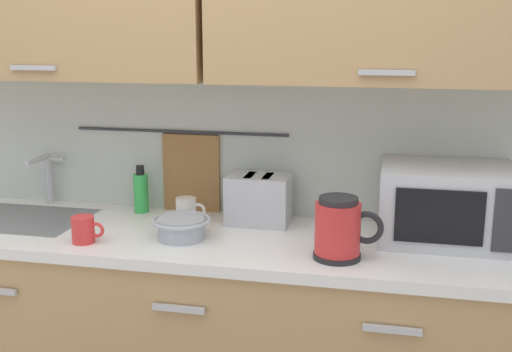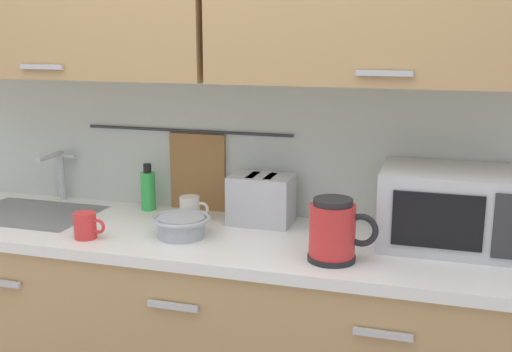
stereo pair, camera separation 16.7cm
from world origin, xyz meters
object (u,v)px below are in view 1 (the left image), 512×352
electric_kettle (339,229)px  toaster (259,199)px  mug_near_sink (84,230)px  microwave (446,204)px  dish_soap_bottle (141,192)px  mug_by_kettle (187,210)px  mixing_bowl (181,227)px

electric_kettle → toaster: size_ratio=0.89×
mug_near_sink → toaster: bearing=33.2°
electric_kettle → microwave: bearing=36.8°
dish_soap_bottle → toaster: 0.51m
microwave → dish_soap_bottle: bearing=175.0°
toaster → mug_by_kettle: bearing=-171.0°
mug_by_kettle → electric_kettle: bearing=-24.6°
dish_soap_bottle → mug_by_kettle: dish_soap_bottle is taller
electric_kettle → mixing_bowl: size_ratio=1.06×
electric_kettle → mug_by_kettle: (-0.62, 0.28, -0.05)m
electric_kettle → mug_by_kettle: 0.68m
dish_soap_bottle → toaster: size_ratio=0.77×
microwave → electric_kettle: bearing=-143.2°
electric_kettle → dish_soap_bottle: 0.92m
toaster → mug_by_kettle: size_ratio=2.13×
electric_kettle → mixing_bowl: bearing=172.1°
mug_near_sink → toaster: 0.66m
mug_by_kettle → microwave: bearing=-1.1°
electric_kettle → mug_near_sink: electric_kettle is taller
dish_soap_bottle → mixing_bowl: (0.27, -0.29, -0.04)m
toaster → mug_near_sink: bearing=-146.8°
dish_soap_bottle → mug_near_sink: size_ratio=1.63×
electric_kettle → toaster: (-0.34, 0.33, -0.01)m
microwave → mixing_bowl: (-0.92, -0.19, -0.09)m
mixing_bowl → mug_by_kettle: 0.21m
toaster → dish_soap_bottle: bearing=175.3°
electric_kettle → mug_near_sink: bearing=-177.7°
mixing_bowl → mug_near_sink: bearing=-160.5°
mug_near_sink → microwave: bearing=13.5°
dish_soap_bottle → mixing_bowl: size_ratio=0.92×
microwave → mug_by_kettle: (-0.97, 0.02, -0.09)m
mug_near_sink → mug_by_kettle: bearing=49.3°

